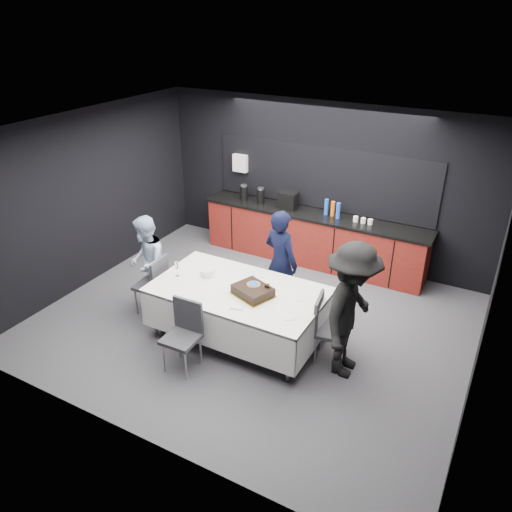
{
  "coord_description": "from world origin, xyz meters",
  "views": [
    {
      "loc": [
        2.97,
        -5.34,
        4.23
      ],
      "look_at": [
        0.0,
        0.1,
        1.05
      ],
      "focal_mm": 35.0,
      "sensor_mm": 36.0,
      "label": 1
    }
  ],
  "objects": [
    {
      "name": "champagne_flute",
      "position": [
        -0.93,
        -0.5,
        0.94
      ],
      "size": [
        0.06,
        0.06,
        0.22
      ],
      "color": "white",
      "rests_on": "party_table"
    },
    {
      "name": "loose_plate_near",
      "position": [
        -0.37,
        -0.83,
        0.78
      ],
      "size": [
        0.2,
        0.2,
        0.01
      ],
      "primitive_type": "cylinder",
      "color": "white",
      "rests_on": "party_table"
    },
    {
      "name": "plate_stack",
      "position": [
        -0.56,
        -0.29,
        0.83
      ],
      "size": [
        0.2,
        0.2,
        0.1
      ],
      "primitive_type": "cylinder",
      "color": "white",
      "rests_on": "party_table"
    },
    {
      "name": "ground",
      "position": [
        0.0,
        0.0,
        0.0
      ],
      "size": [
        6.0,
        6.0,
        0.0
      ],
      "primitive_type": "plane",
      "color": "#48474D",
      "rests_on": "ground"
    },
    {
      "name": "loose_plate_right_b",
      "position": [
        0.88,
        -0.66,
        0.78
      ],
      "size": [
        0.22,
        0.22,
        0.01
      ],
      "primitive_type": "cylinder",
      "color": "white",
      "rests_on": "party_table"
    },
    {
      "name": "chair_near",
      "position": [
        -0.3,
        -1.25,
        0.53
      ],
      "size": [
        0.43,
        0.43,
        0.92
      ],
      "color": "#303035",
      "rests_on": "ground"
    },
    {
      "name": "person_center",
      "position": [
        0.18,
        0.52,
        0.81
      ],
      "size": [
        0.68,
        0.54,
        1.62
      ],
      "primitive_type": "imported",
      "rotation": [
        0.0,
        0.0,
        2.86
      ],
      "color": "black",
      "rests_on": "ground"
    },
    {
      "name": "person_right",
      "position": [
        1.56,
        -0.37,
        0.9
      ],
      "size": [
        0.68,
        1.17,
        1.79
      ],
      "primitive_type": "imported",
      "rotation": [
        0.0,
        0.0,
        1.58
      ],
      "color": "black",
      "rests_on": "ground"
    },
    {
      "name": "fork_pile",
      "position": [
        0.23,
        -0.82,
        0.79
      ],
      "size": [
        0.17,
        0.12,
        0.02
      ],
      "primitive_type": "cube",
      "rotation": [
        0.0,
        0.0,
        0.18
      ],
      "color": "white",
      "rests_on": "party_table"
    },
    {
      "name": "chair_right",
      "position": [
        1.23,
        -0.27,
        0.53
      ],
      "size": [
        0.48,
        0.48,
        0.92
      ],
      "color": "#303035",
      "rests_on": "ground"
    },
    {
      "name": "cake_assembly",
      "position": [
        0.25,
        -0.45,
        0.84
      ],
      "size": [
        0.62,
        0.57,
        0.16
      ],
      "color": "gold",
      "rests_on": "party_table"
    },
    {
      "name": "party_table",
      "position": [
        0.0,
        -0.4,
        0.64
      ],
      "size": [
        2.32,
        1.32,
        0.78
      ],
      "color": "#99999E",
      "rests_on": "ground"
    },
    {
      "name": "loose_plate_far",
      "position": [
        0.06,
        0.02,
        0.78
      ],
      "size": [
        0.19,
        0.19,
        0.01
      ],
      "primitive_type": "cylinder",
      "color": "white",
      "rests_on": "party_table"
    },
    {
      "name": "person_left",
      "position": [
        -1.64,
        -0.32,
        0.73
      ],
      "size": [
        0.85,
        0.89,
        1.46
      ],
      "primitive_type": "imported",
      "rotation": [
        0.0,
        0.0,
        -1.0
      ],
      "color": "#AEC2DB",
      "rests_on": "ground"
    },
    {
      "name": "chair_left",
      "position": [
        -1.4,
        -0.46,
        0.53
      ],
      "size": [
        0.46,
        0.46,
        0.92
      ],
      "color": "#303035",
      "rests_on": "ground"
    },
    {
      "name": "loose_plate_right_a",
      "position": [
        0.86,
        -0.2,
        0.78
      ],
      "size": [
        0.18,
        0.18,
        0.01
      ],
      "primitive_type": "cylinder",
      "color": "white",
      "rests_on": "party_table"
    },
    {
      "name": "room_shell",
      "position": [
        0.0,
        0.0,
        1.86
      ],
      "size": [
        6.04,
        5.04,
        2.82
      ],
      "color": "white",
      "rests_on": "ground"
    },
    {
      "name": "kitchenette",
      "position": [
        -0.02,
        2.22,
        0.54
      ],
      "size": [
        4.1,
        0.64,
        2.05
      ],
      "color": "maroon",
      "rests_on": "ground"
    }
  ]
}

